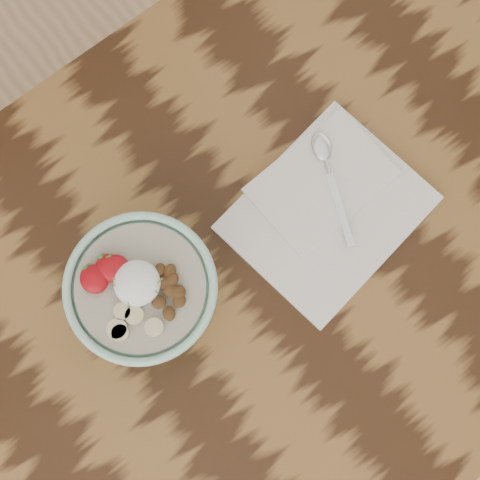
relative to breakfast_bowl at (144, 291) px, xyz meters
The scene contains 4 objects.
table 23.60cm from the breakfast_bowl, 20.93° to the right, with size 160.00×90.00×75.00cm.
breakfast_bowl is the anchor object (origin of this frame).
napkin 31.30cm from the breakfast_bowl, 10.35° to the right, with size 31.86×27.28×1.76cm.
spoon 34.55cm from the breakfast_bowl, ahead, with size 9.13×18.17×0.98cm.
Camera 1 is at (-10.59, -10.01, 177.62)cm, focal length 50.00 mm.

